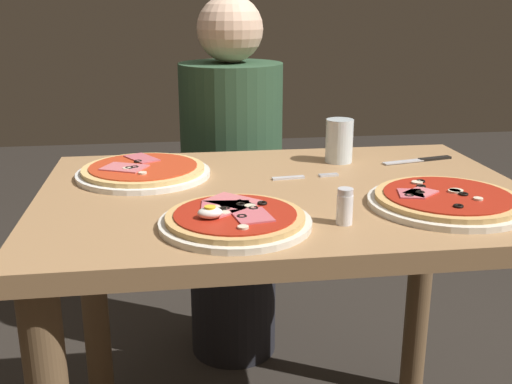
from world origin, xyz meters
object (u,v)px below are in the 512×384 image
knife (422,160)px  water_glass_near (339,143)px  fork (300,177)px  diner_person (232,194)px  pizza_foreground (235,219)px  pizza_across_left (447,200)px  pizza_across_right (143,171)px  salt_shaker (345,207)px  dining_table (284,251)px

knife → water_glass_near: bearing=174.1°
fork → diner_person: 0.61m
pizza_foreground → water_glass_near: bearing=54.0°
pizza_foreground → pizza_across_left: bearing=7.2°
pizza_across_left → fork: bearing=135.9°
water_glass_near → pizza_across_right: bearing=-172.2°
pizza_across_right → pizza_foreground: bearing=-64.1°
pizza_across_left → pizza_across_right: same height
pizza_foreground → diner_person: diner_person is taller
pizza_across_right → fork: bearing=-10.7°
water_glass_near → salt_shaker: bearing=-104.2°
fork → pizza_across_right: bearing=169.3°
fork → diner_person: diner_person is taller
diner_person → fork: bearing=100.1°
pizza_foreground → pizza_across_right: size_ratio=0.90×
dining_table → salt_shaker: (0.07, -0.22, 0.18)m
fork → knife: bearing=18.2°
knife → diner_person: bearing=134.3°
water_glass_near → fork: (-0.13, -0.13, -0.04)m
pizza_across_right → water_glass_near: (0.48, 0.07, 0.04)m
pizza_foreground → knife: size_ratio=1.42×
pizza_foreground → dining_table: bearing=57.6°
pizza_across_left → pizza_across_right: size_ratio=1.01×
pizza_across_right → knife: (0.70, 0.04, -0.01)m
salt_shaker → pizza_foreground: bearing=175.3°
fork → knife: size_ratio=0.81×
pizza_across_left → pizza_across_right: (-0.60, 0.30, 0.00)m
water_glass_near → salt_shaker: water_glass_near is taller
pizza_across_right → salt_shaker: size_ratio=4.59×
pizza_across_left → fork: size_ratio=1.97×
pizza_across_left → fork: pizza_across_left is taller
pizza_across_left → salt_shaker: size_ratio=4.65×
pizza_foreground → salt_shaker: bearing=-4.7°
pizza_across_right → knife: size_ratio=1.58×
water_glass_near → pizza_foreground: bearing=-126.0°
fork → salt_shaker: 0.31m
pizza_foreground → pizza_across_left: pizza_foreground is taller
knife → diner_person: 0.67m
water_glass_near → knife: bearing=-5.9°
pizza_across_left → water_glass_near: 0.39m
pizza_across_left → fork: 0.34m
pizza_foreground → pizza_across_left: (0.43, 0.05, -0.00)m
fork → diner_person: (-0.10, 0.56, -0.21)m
water_glass_near → salt_shaker: size_ratio=1.61×
water_glass_near → dining_table: bearing=-129.2°
pizza_across_left → pizza_foreground: bearing=-172.8°
salt_shaker → diner_person: (-0.12, 0.87, -0.24)m
pizza_across_left → water_glass_near: water_glass_near is taller
pizza_foreground → knife: pizza_foreground is taller
dining_table → fork: size_ratio=6.61×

